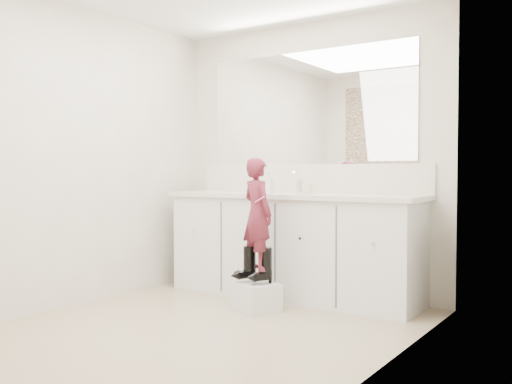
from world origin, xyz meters
The scene contains 16 objects.
floor centered at (0.00, 0.00, 0.00)m, with size 3.00×3.00×0.00m, color #7F7253.
wall_back centered at (0.00, 1.50, 1.20)m, with size 2.60×2.60×0.00m, color beige.
wall_left centered at (-1.30, 0.00, 1.20)m, with size 3.00×3.00×0.00m, color beige.
wall_right centered at (1.30, 0.00, 1.20)m, with size 3.00×3.00×0.00m, color beige.
vanity_cabinet centered at (0.00, 1.23, 0.42)m, with size 2.20×0.55×0.85m, color silver.
countertop centered at (0.00, 1.21, 0.87)m, with size 2.28×0.58×0.04m, color beige.
backsplash centered at (0.00, 1.49, 1.02)m, with size 2.28×0.03×0.25m, color beige.
mirror centered at (0.00, 1.49, 1.64)m, with size 2.00×0.02×1.00m, color white.
faucet centered at (0.00, 1.38, 0.94)m, with size 0.08×0.08×0.10m, color silver.
cup centered at (0.16, 1.20, 0.93)m, with size 0.09×0.09×0.09m, color beige.
soap_bottle centered at (-0.23, 1.22, 0.98)m, with size 0.08×0.08×0.18m, color beige.
step_stool centered at (0.01, 0.65, 0.11)m, with size 0.34×0.28×0.21m, color silver.
boot_left centered at (-0.06, 0.67, 0.35)m, with size 0.10×0.19×0.28m, color black, non-canonical shape.
boot_right centered at (0.09, 0.67, 0.35)m, with size 0.10×0.19×0.28m, color black, non-canonical shape.
toddler centered at (0.01, 0.67, 0.75)m, with size 0.32×0.21×0.87m, color #972E4C.
toothbrush centered at (0.08, 0.59, 0.86)m, with size 0.01×0.01×0.14m, color #F15DBA.
Camera 1 is at (2.44, -2.98, 1.07)m, focal length 40.00 mm.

